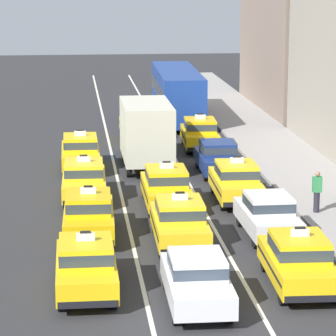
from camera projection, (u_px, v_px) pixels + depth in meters
ground_plane at (210, 326)px, 25.83m from camera, size 160.00×160.00×0.00m
lane_stripe_left_center at (116, 171)px, 45.10m from camera, size 0.14×80.00×0.01m
lane_stripe_center_right at (181, 170)px, 45.43m from camera, size 0.14×80.00×0.01m
sidewalk_curb at (321, 190)px, 41.13m from camera, size 4.00×90.00×0.15m
taxi_left_nearest at (86, 265)px, 28.32m from camera, size 1.83×4.56×1.96m
taxi_left_second at (89, 214)px, 34.08m from camera, size 1.93×4.60×1.96m
taxi_left_third at (84, 179)px, 39.55m from camera, size 1.90×4.59×1.96m
taxi_left_fourth at (80, 151)px, 45.47m from camera, size 1.84×4.57×1.96m
sedan_center_nearest at (197, 278)px, 27.18m from camera, size 1.81×4.32×1.58m
taxi_center_second at (180, 221)px, 33.17m from camera, size 1.89×4.59×1.96m
taxi_center_third at (166, 186)px, 38.27m from camera, size 1.85×4.57×1.96m
box_truck_center_fourth at (145, 131)px, 45.95m from camera, size 2.30×6.96×3.27m
taxi_center_fifth at (138, 124)px, 53.10m from camera, size 1.89×4.59×1.96m
taxi_right_nearest at (298, 260)px, 28.77m from camera, size 1.96×4.62×1.96m
sedan_right_second at (268, 214)px, 34.19m from camera, size 1.82×4.32×1.58m
taxi_right_third at (236, 181)px, 39.29m from camera, size 1.93×4.60×1.96m
sedan_right_fourth at (218, 157)px, 44.37m from camera, size 1.80×4.31×1.58m
taxi_right_fifth at (200, 133)px, 50.38m from camera, size 2.01×4.63×1.96m
bus_right_sixth at (177, 92)px, 59.54m from camera, size 2.76×11.25×3.22m
pedestrian_trailing at (317, 192)px, 36.95m from camera, size 0.36×0.24×1.65m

